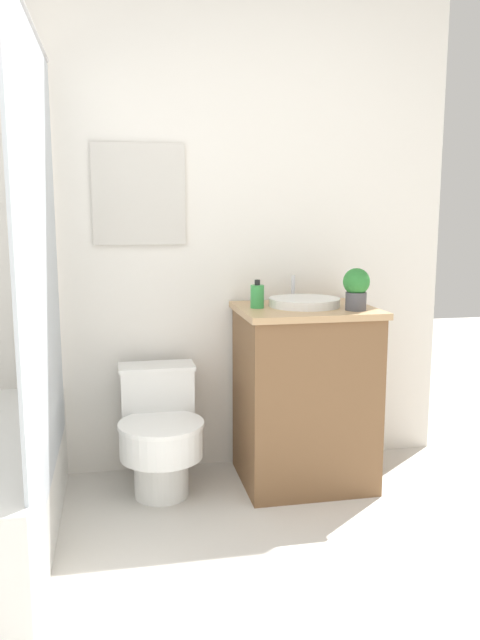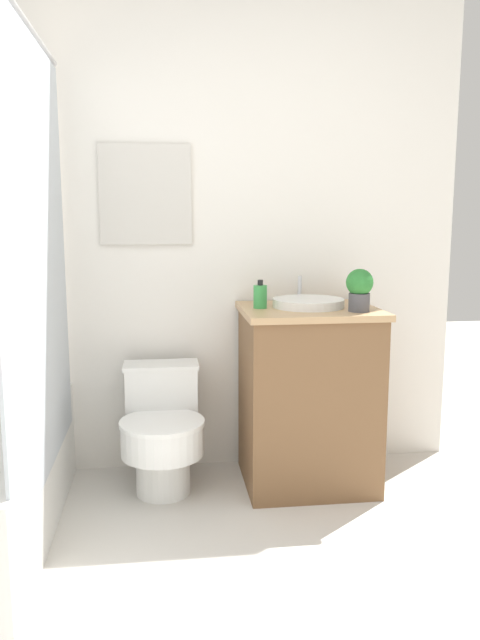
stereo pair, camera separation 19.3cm
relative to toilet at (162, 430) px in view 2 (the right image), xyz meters
The scene contains 6 objects.
wall_back 1.01m from the toilet, 93.35° to the left, with size 3.08×0.07×2.50m.
toilet is the anchor object (origin of this frame).
vanity 0.71m from the toilet, ahead, with size 0.64×0.55×0.86m.
sink 0.91m from the toilet, ahead, with size 0.34×0.37×0.13m.
soap_bottle 0.78m from the toilet, ahead, with size 0.06×0.06×0.13m.
potted_plant 1.13m from the toilet, ahead, with size 0.12×0.12×0.19m.
Camera 2 is at (0.03, -1.20, 1.29)m, focal length 35.00 mm.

